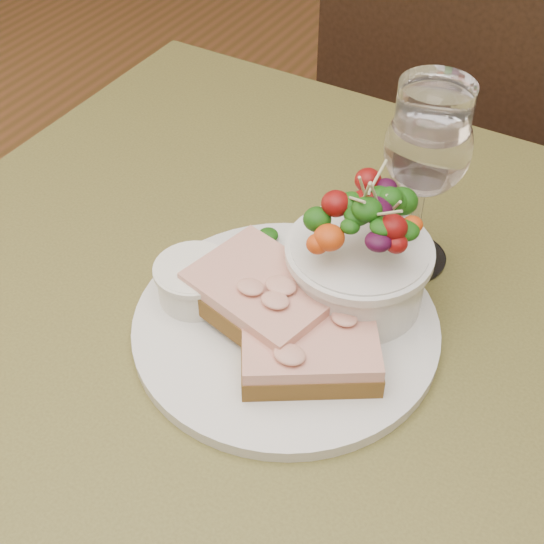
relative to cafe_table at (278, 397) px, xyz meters
The scene contains 9 objects.
cafe_table is the anchor object (origin of this frame).
chair_far 0.78m from the cafe_table, 90.21° to the left, with size 0.50×0.50×0.90m.
dinner_plate 0.11m from the cafe_table, ahead, with size 0.27×0.27×0.01m, color silver.
sandwich_front 0.14m from the cafe_table, 32.51° to the right, with size 0.14×0.13×0.03m.
sandwich_back 0.14m from the cafe_table, 167.20° to the right, with size 0.14×0.12×0.03m.
ramekin 0.15m from the cafe_table, 169.92° to the right, with size 0.07×0.07×0.04m.
salad_bowl 0.19m from the cafe_table, 50.63° to the left, with size 0.12×0.12×0.13m.
garnish 0.15m from the cafe_table, 131.18° to the left, with size 0.05×0.04×0.02m.
wine_glass 0.27m from the cafe_table, 65.35° to the left, with size 0.08×0.08×0.18m.
Camera 1 is at (0.22, -0.39, 1.25)m, focal length 50.00 mm.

